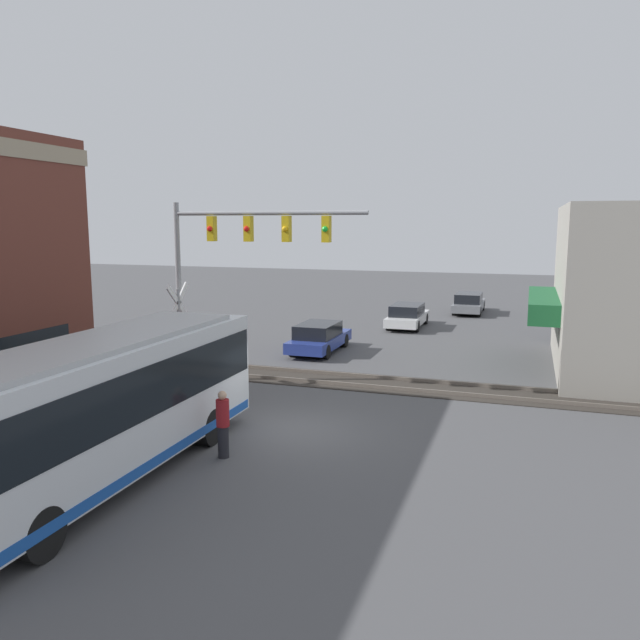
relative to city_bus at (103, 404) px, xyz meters
name	(u,v)px	position (x,y,z in m)	size (l,w,h in m)	color
ground_plane	(291,431)	(4.65, -2.80, -1.85)	(120.00, 120.00, 0.00)	#4C4C4F
city_bus	(103,404)	(0.00, 0.00, 0.00)	(10.18, 2.59, 3.37)	silver
traffic_signal_gantry	(235,248)	(8.85, 0.92, 3.20)	(0.42, 7.38, 6.70)	gray
crossing_signal	(179,325)	(8.06, 2.88, 0.44)	(1.41, 1.18, 3.81)	gray
rail_track_near	(348,381)	(10.65, -2.80, -1.82)	(2.60, 60.00, 0.15)	#332D28
parked_car_blue	(319,338)	(15.48, 0.00, -1.20)	(4.63, 1.82, 1.38)	navy
parked_car_white	(407,316)	(23.66, -2.60, -1.21)	(4.71, 1.82, 1.36)	silver
parked_car_grey	(469,303)	(30.69, -5.40, -1.21)	(4.87, 1.82, 1.35)	slate
pedestrian_near_bus	(223,424)	(2.18, -1.92, -0.95)	(0.34, 0.34, 1.76)	black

